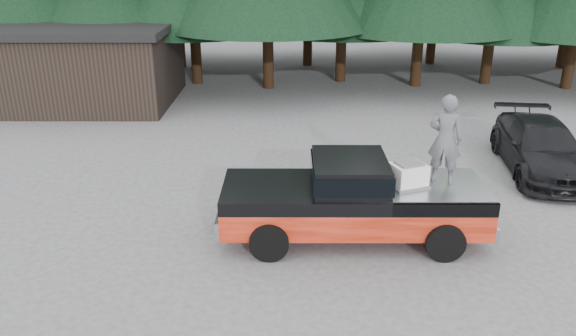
{
  "coord_description": "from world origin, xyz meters",
  "views": [
    {
      "loc": [
        -0.02,
        -11.51,
        6.2
      ],
      "look_at": [
        -0.05,
        0.0,
        1.65
      ],
      "focal_mm": 35.0,
      "sensor_mm": 36.0,
      "label": 1
    }
  ],
  "objects_px": {
    "man_on_bed": "(445,139)",
    "utility_building": "(76,63)",
    "air_compressor": "(408,176)",
    "pickup_truck": "(352,211)",
    "parked_car": "(541,147)"
  },
  "relations": [
    {
      "from": "man_on_bed",
      "to": "utility_building",
      "type": "bearing_deg",
      "value": -24.22
    },
    {
      "from": "air_compressor",
      "to": "pickup_truck",
      "type": "bearing_deg",
      "value": 152.55
    },
    {
      "from": "air_compressor",
      "to": "parked_car",
      "type": "xyz_separation_m",
      "value": [
        4.8,
        4.26,
        -0.84
      ]
    },
    {
      "from": "air_compressor",
      "to": "man_on_bed",
      "type": "xyz_separation_m",
      "value": [
        0.8,
        0.25,
        0.75
      ]
    },
    {
      "from": "air_compressor",
      "to": "man_on_bed",
      "type": "relative_size",
      "value": 0.36
    },
    {
      "from": "pickup_truck",
      "to": "parked_car",
      "type": "relative_size",
      "value": 1.19
    },
    {
      "from": "man_on_bed",
      "to": "parked_car",
      "type": "distance_m",
      "value": 5.88
    },
    {
      "from": "man_on_bed",
      "to": "utility_building",
      "type": "distance_m",
      "value": 17.23
    },
    {
      "from": "man_on_bed",
      "to": "utility_building",
      "type": "height_order",
      "value": "man_on_bed"
    },
    {
      "from": "utility_building",
      "to": "pickup_truck",
      "type": "bearing_deg",
      "value": -49.37
    },
    {
      "from": "man_on_bed",
      "to": "utility_building",
      "type": "xyz_separation_m",
      "value": [
        -12.36,
        11.99,
        -0.66
      ]
    },
    {
      "from": "utility_building",
      "to": "man_on_bed",
      "type": "bearing_deg",
      "value": -44.14
    },
    {
      "from": "air_compressor",
      "to": "utility_building",
      "type": "bearing_deg",
      "value": 111.84
    },
    {
      "from": "pickup_truck",
      "to": "air_compressor",
      "type": "xyz_separation_m",
      "value": [
        1.15,
        -0.12,
        0.91
      ]
    },
    {
      "from": "air_compressor",
      "to": "parked_car",
      "type": "height_order",
      "value": "air_compressor"
    }
  ]
}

